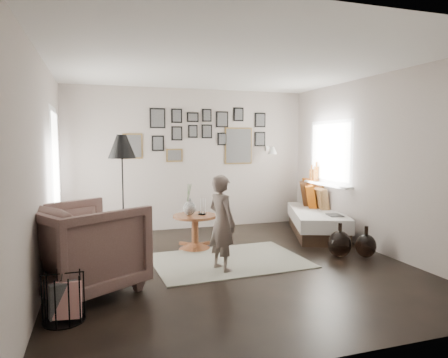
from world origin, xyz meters
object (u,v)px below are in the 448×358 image
object	(u,v)px
demijohn_small	(366,246)
magazine_basket	(64,298)
child	(222,223)
daybed	(314,217)
demijohn_large	(340,244)
vase	(189,205)
armchair	(85,248)
floor_lamp	(122,151)
pedestal_table	(195,233)

from	to	relation	value
demijohn_small	magazine_basket	bearing A→B (deg)	-167.64
magazine_basket	child	xyz separation A→B (m)	(1.81, 0.94, 0.39)
daybed	demijohn_large	world-z (taller)	daybed
vase	armchair	size ratio (longest dim) A/B	0.44
demijohn_large	demijohn_small	world-z (taller)	demijohn_large
demijohn_large	child	world-z (taller)	child
demijohn_small	daybed	bearing A→B (deg)	86.80
daybed	magazine_basket	world-z (taller)	daybed
floor_lamp	demijohn_small	size ratio (longest dim) A/B	3.88
daybed	armchair	world-z (taller)	armchair
demijohn_small	child	world-z (taller)	child
magazine_basket	demijohn_large	xyz separation A→B (m)	(3.56, 0.98, -0.03)
daybed	demijohn_small	world-z (taller)	daybed
child	magazine_basket	bearing A→B (deg)	96.53
vase	armchair	world-z (taller)	vase
daybed	armchair	xyz separation A→B (m)	(-3.82, -1.71, 0.20)
demijohn_large	demijohn_small	bearing A→B (deg)	-18.92
vase	floor_lamp	xyz separation A→B (m)	(-0.96, 0.21, 0.82)
magazine_basket	demijohn_large	distance (m)	3.69
demijohn_small	floor_lamp	bearing A→B (deg)	156.42
pedestal_table	vase	xyz separation A→B (m)	(-0.08, 0.02, 0.43)
pedestal_table	demijohn_small	distance (m)	2.49
armchair	floor_lamp	distance (m)	1.93
demijohn_small	child	xyz separation A→B (m)	(-2.11, 0.09, 0.44)
vase	floor_lamp	distance (m)	1.28
vase	child	distance (m)	1.13
pedestal_table	armchair	distance (m)	2.06
vase	armchair	bearing A→B (deg)	-137.26
vase	demijohn_large	xyz separation A→B (m)	(1.92, -1.08, -0.48)
magazine_basket	child	world-z (taller)	child
vase	armchair	xyz separation A→B (m)	(-1.47, -1.35, -0.18)
demijohn_large	floor_lamp	bearing A→B (deg)	155.88
armchair	magazine_basket	size ratio (longest dim) A/B	2.41
daybed	child	world-z (taller)	child
magazine_basket	demijohn_large	size ratio (longest dim) A/B	0.91
floor_lamp	demijohn_large	size ratio (longest dim) A/B	3.53
daybed	child	distance (m)	2.66
pedestal_table	magazine_basket	size ratio (longest dim) A/B	1.50
pedestal_table	daybed	distance (m)	2.31
floor_lamp	demijohn_large	xyz separation A→B (m)	(2.88, -1.29, -1.30)
daybed	demijohn_small	size ratio (longest dim) A/B	4.58
daybed	demijohn_large	size ratio (longest dim) A/B	4.17
pedestal_table	daybed	xyz separation A→B (m)	(2.28, 0.37, 0.05)
pedestal_table	floor_lamp	distance (m)	1.64
vase	armchair	distance (m)	2.00
vase	daybed	distance (m)	2.41
armchair	child	world-z (taller)	child
pedestal_table	demijohn_large	bearing A→B (deg)	-29.95
vase	pedestal_table	bearing A→B (deg)	-14.04
pedestal_table	demijohn_large	xyz separation A→B (m)	(1.84, -1.06, -0.05)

